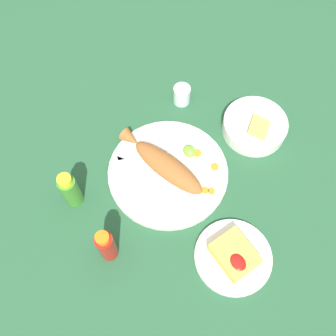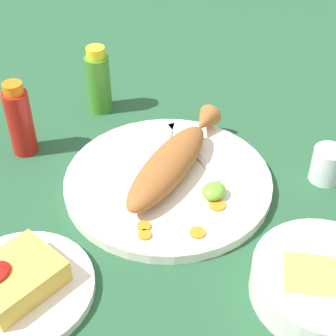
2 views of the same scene
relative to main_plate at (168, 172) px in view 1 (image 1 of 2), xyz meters
The scene contains 16 objects.
ground_plane 0.01m from the main_plate, ahead, with size 4.00×4.00×0.00m, color #235133.
main_plate is the anchor object (origin of this frame).
fried_fish 0.04m from the main_plate, 165.33° to the right, with size 0.30×0.13×0.05m.
fork_near 0.09m from the main_plate, 132.75° to the right, with size 0.16×0.11×0.00m.
fork_far 0.09m from the main_plate, 163.89° to the right, with size 0.08×0.18×0.00m.
carrot_slice_near 0.12m from the main_plate, 24.89° to the left, with size 0.02×0.02×0.00m, color orange.
carrot_slice_mid 0.14m from the main_plate, 27.78° to the left, with size 0.02×0.02×0.00m, color orange.
carrot_slice_far 0.14m from the main_plate, 60.88° to the left, with size 0.02×0.02×0.00m, color orange.
carrot_slice_extra 0.11m from the main_plate, 87.34° to the left, with size 0.03×0.03×0.00m, color orange.
lime_wedge_main 0.09m from the main_plate, 99.04° to the left, with size 0.04×0.04×0.02m, color #6BB233.
hot_sauce_bottle_red 0.29m from the main_plate, 68.17° to the right, with size 0.05×0.05×0.14m.
hot_sauce_bottle_green 0.28m from the main_plate, 107.69° to the right, with size 0.05×0.05×0.14m.
salt_cup 0.27m from the main_plate, 135.91° to the left, with size 0.05×0.05×0.06m.
side_plate_fries 0.30m from the main_plate, ahead, with size 0.20×0.20×0.01m, color white.
fries_pile 0.30m from the main_plate, ahead, with size 0.11×0.09×0.04m.
guacamole_bowl 0.31m from the main_plate, 84.97° to the left, with size 0.20×0.20×0.06m.
Camera 1 is at (0.40, -0.28, 0.99)m, focal length 40.00 mm.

